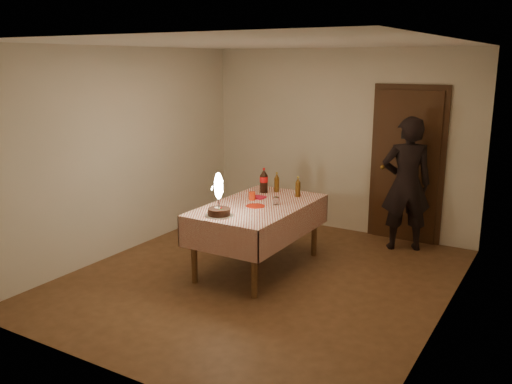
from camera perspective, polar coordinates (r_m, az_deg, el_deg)
ground at (r=6.28m, az=0.42°, el=-9.07°), size 4.00×4.50×0.01m
room_shell at (r=5.88m, az=1.11°, el=6.13°), size 4.04×4.54×2.62m
dining_table at (r=6.35m, az=0.23°, el=-2.22°), size 1.02×1.72×0.79m
birthday_cake at (r=5.85m, az=-3.93°, el=-1.22°), size 0.31×0.31×0.47m
red_plate at (r=6.24m, az=-0.07°, el=-1.48°), size 0.22×0.22×0.01m
red_cup at (r=6.51m, az=-0.40°, el=-0.42°), size 0.08×0.08×0.10m
clear_cup at (r=6.31m, az=2.13°, el=-0.93°), size 0.07×0.07×0.09m
napkin_stack at (r=6.60m, az=0.26°, el=-0.57°), size 0.15×0.15×0.02m
cola_bottle at (r=6.86m, az=0.83°, el=1.20°), size 0.10×0.10×0.32m
amber_bottle_left at (r=6.90m, az=2.20°, el=0.98°), size 0.06×0.06×0.25m
amber_bottle_right at (r=6.67m, az=4.43°, el=0.50°), size 0.06×0.06×0.25m
photographer at (r=7.25m, az=15.54°, el=0.84°), size 0.76×0.67×1.75m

